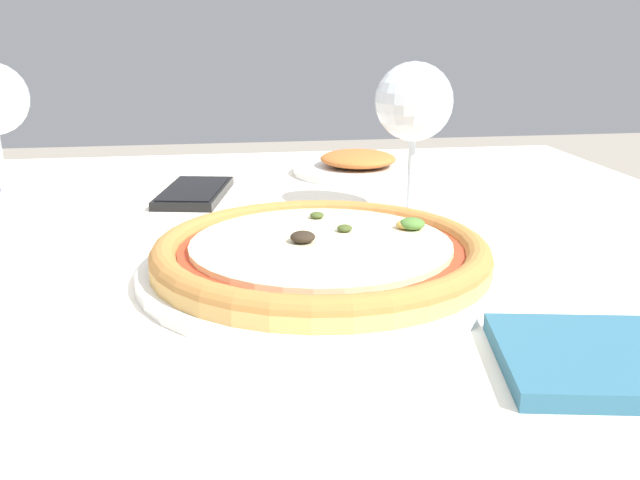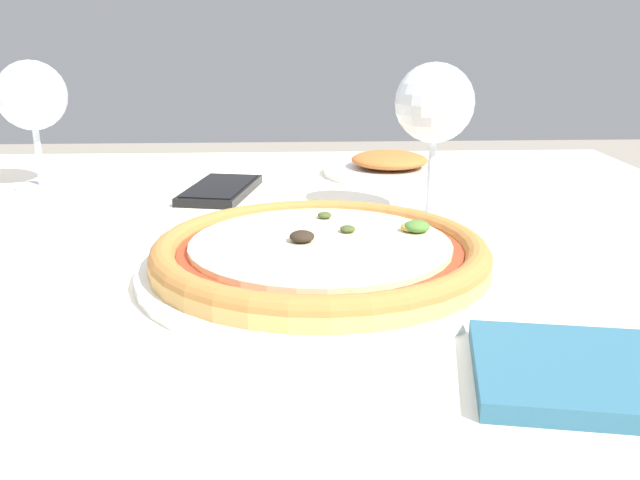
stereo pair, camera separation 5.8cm
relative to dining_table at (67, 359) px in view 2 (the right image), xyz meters
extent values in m
cube|color=brown|center=(0.00, 0.00, 0.05)|extent=(1.28, 1.06, 0.04)
cube|color=white|center=(0.00, 0.00, 0.07)|extent=(1.38, 1.16, 0.01)
cylinder|color=brown|center=(0.58, 0.47, -0.30)|extent=(0.06, 0.06, 0.67)
cylinder|color=white|center=(0.21, 0.00, 0.08)|extent=(0.30, 0.30, 0.01)
cylinder|color=tan|center=(0.21, 0.00, 0.09)|extent=(0.28, 0.28, 0.01)
torus|color=#B27538|center=(0.21, 0.00, 0.09)|extent=(0.28, 0.28, 0.02)
cylinder|color=#BC381E|center=(0.21, 0.00, 0.09)|extent=(0.23, 0.23, 0.00)
cylinder|color=beige|center=(0.21, 0.00, 0.10)|extent=(0.21, 0.21, 0.00)
ellipsoid|color=#425123|center=(0.22, 0.07, 0.10)|extent=(0.01, 0.01, 0.01)
ellipsoid|color=#4C7A33|center=(0.30, 0.02, 0.11)|extent=(0.02, 0.02, 0.01)
ellipsoid|color=#425123|center=(0.24, 0.03, 0.10)|extent=(0.01, 0.01, 0.01)
ellipsoid|color=#BC9342|center=(0.29, 0.03, 0.10)|extent=(0.02, 0.02, 0.01)
ellipsoid|color=#2D2319|center=(0.20, 0.00, 0.11)|extent=(0.02, 0.02, 0.01)
cylinder|color=silver|center=(-0.12, 0.34, 0.07)|extent=(0.06, 0.06, 0.00)
cylinder|color=silver|center=(-0.12, 0.34, 0.11)|extent=(0.01, 0.01, 0.08)
sphere|color=silver|center=(-0.12, 0.34, 0.19)|extent=(0.08, 0.08, 0.08)
cylinder|color=silver|center=(0.34, 0.18, 0.07)|extent=(0.07, 0.07, 0.00)
cylinder|color=silver|center=(0.34, 0.18, 0.12)|extent=(0.01, 0.01, 0.08)
sphere|color=silver|center=(0.34, 0.18, 0.19)|extent=(0.08, 0.08, 0.08)
cube|color=black|center=(0.11, 0.30, 0.08)|extent=(0.10, 0.16, 0.01)
cube|color=black|center=(0.11, 0.30, 0.08)|extent=(0.09, 0.14, 0.00)
cylinder|color=white|center=(0.33, 0.40, 0.08)|extent=(0.18, 0.18, 0.01)
ellipsoid|color=#BC662D|center=(0.33, 0.40, 0.09)|extent=(0.10, 0.10, 0.02)
cube|color=#2D607A|center=(0.37, -0.19, 0.08)|extent=(0.17, 0.14, 0.01)
camera|label=1|loc=(0.13, -0.55, 0.27)|focal=40.00mm
camera|label=2|loc=(0.19, -0.55, 0.27)|focal=40.00mm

